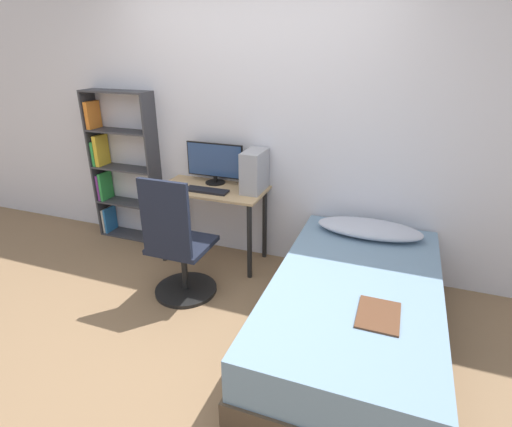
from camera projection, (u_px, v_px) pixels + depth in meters
The scene contains 11 objects.
ground_plane at pixel (181, 343), 2.84m from camera, with size 14.00×14.00×0.00m, color #846647.
wall_back at pixel (254, 129), 3.62m from camera, with size 8.00×0.05×2.50m.
desk at pixel (213, 202), 3.73m from camera, with size 1.00×0.51×0.74m.
bookshelf at pixel (118, 168), 4.16m from camera, with size 0.73×0.22×1.55m.
office_chair at pixel (179, 253), 3.22m from camera, with size 0.52×0.52×1.07m.
bed at pixel (353, 312), 2.76m from camera, with size 1.11×2.01×0.51m.
pillow at pixel (369, 229), 3.28m from camera, with size 0.84×0.36×0.11m.
magazine at pixel (378, 315), 2.32m from camera, with size 0.24×0.32×0.01m.
monitor at pixel (215, 162), 3.73m from camera, with size 0.57×0.19×0.38m.
keyboard at pixel (206, 190), 3.59m from camera, with size 0.40×0.13×0.02m.
pc_tower at pixel (254, 171), 3.54m from camera, with size 0.17×0.32×0.37m.
Camera 1 is at (1.28, -1.93, 1.96)m, focal length 28.00 mm.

